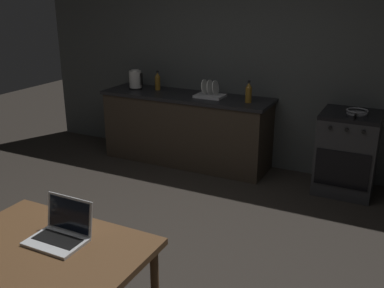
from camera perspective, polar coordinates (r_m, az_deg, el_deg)
The scene contains 11 objects.
ground_plane at distance 3.71m, azimuth -8.09°, elevation -15.21°, with size 12.00×12.00×0.00m, color #2D2823.
back_wall at distance 5.35m, azimuth 10.10°, elevation 10.88°, with size 6.40×0.10×2.68m, color #4A4D4C.
kitchen_counter at distance 5.56m, azimuth -0.73°, elevation 2.01°, with size 2.16×0.64×0.88m.
stove_oven at distance 5.03m, azimuth 19.48°, elevation -1.05°, with size 0.60×0.62×0.88m.
dining_table at distance 2.66m, azimuth -18.28°, elevation -14.11°, with size 1.12×0.76×0.75m.
laptop at distance 2.63m, azimuth -16.71°, elevation -10.97°, with size 0.32×0.26×0.23m.
electric_kettle at distance 5.80m, azimuth -7.35°, elevation 8.26°, with size 0.19×0.17×0.25m.
bottle at distance 5.07m, azimuth 7.35°, elevation 6.66°, with size 0.07×0.07×0.25m.
frying_pan at distance 4.86m, azimuth 20.62°, elevation 3.94°, with size 0.22×0.39×0.05m.
dish_rack at distance 5.31m, azimuth 2.35°, elevation 6.59°, with size 0.34×0.26×0.21m.
bottle_b at distance 5.71m, azimuth -4.49°, elevation 8.15°, with size 0.07×0.07×0.25m.
Camera 1 is at (1.80, -2.49, 2.08)m, focal length 41.11 mm.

